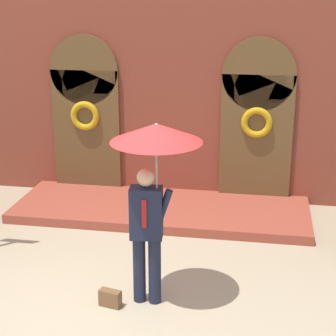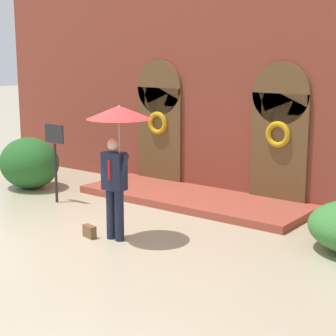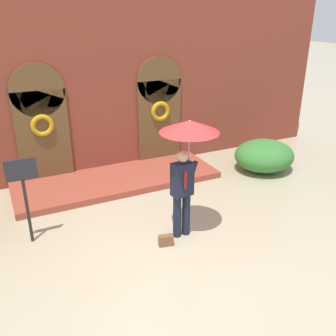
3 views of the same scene
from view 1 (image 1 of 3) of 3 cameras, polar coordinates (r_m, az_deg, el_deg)
The scene contains 4 objects.
ground_plane at distance 7.41m, azimuth -5.14°, elevation -13.67°, with size 80.00×80.00×0.00m, color tan.
building_facade at distance 10.43m, azimuth 0.36°, elevation 11.41°, with size 14.00×2.30×5.60m.
person_with_umbrella at distance 6.65m, azimuth -1.46°, elevation 0.80°, with size 1.10×1.10×2.36m.
handbag at distance 7.34m, azimuth -5.90°, elevation -13.02°, with size 0.28×0.12×0.22m, color brown.
Camera 1 is at (1.71, -6.07, 3.89)m, focal length 60.00 mm.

